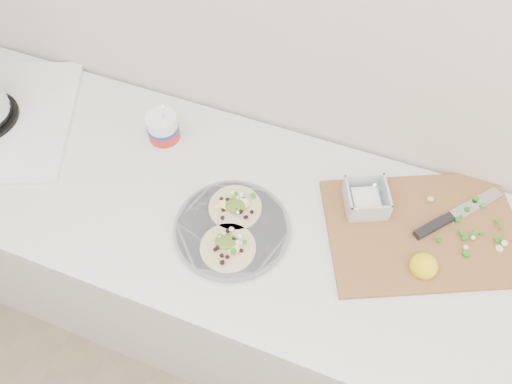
% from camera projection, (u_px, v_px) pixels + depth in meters
% --- Properties ---
extents(counter, '(2.44, 0.66, 0.90)m').
position_uv_depth(counter, '(222.00, 268.00, 1.76)').
color(counter, silver).
rests_on(counter, ground).
extents(taco_plate, '(0.31, 0.31, 0.04)m').
position_uv_depth(taco_plate, '(232.00, 227.00, 1.31)').
color(taco_plate, slate).
rests_on(taco_plate, counter).
extents(tub, '(0.09, 0.09, 0.21)m').
position_uv_depth(tub, '(164.00, 128.00, 1.45)').
color(tub, white).
rests_on(tub, counter).
extents(cutboard, '(0.61, 0.53, 0.08)m').
position_uv_depth(cutboard, '(419.00, 224.00, 1.31)').
color(cutboard, brown).
rests_on(cutboard, counter).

